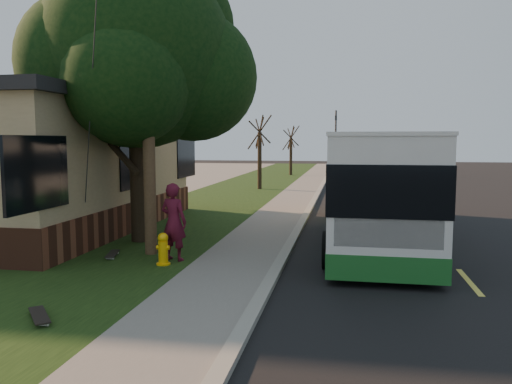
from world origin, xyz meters
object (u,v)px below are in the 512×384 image
at_px(skateboarder, 174,222).
at_px(distant_car, 369,171).
at_px(transit_bus, 373,183).
at_px(fire_hydrant, 163,249).
at_px(bare_tree_far, 291,151).
at_px(dumpster, 138,193).
at_px(utility_pole, 147,68).
at_px(skateboard_main, 112,254).
at_px(bare_tree_near, 260,153).
at_px(traffic_signal, 336,137).
at_px(leafy_tree, 140,58).
at_px(skateboard_spare, 39,316).

relative_size(skateboarder, distant_car, 0.42).
xyz_separation_m(transit_bus, skateboarder, (-4.78, -4.23, -0.64)).
xyz_separation_m(fire_hydrant, distant_car, (5.66, 24.91, 0.30)).
bearing_deg(bare_tree_far, dumpster, -101.06).
distance_m(bare_tree_far, distant_car, 8.02).
xyz_separation_m(utility_pole, skateboard_main, (-0.81, -0.45, -4.50)).
height_order(fire_hydrant, bare_tree_near, bare_tree_near).
bearing_deg(dumpster, skateboard_main, -70.37).
bearing_deg(utility_pole, traffic_signal, 83.42).
distance_m(traffic_signal, transit_bus, 29.41).
distance_m(utility_pole, leafy_tree, 1.94).
relative_size(skateboard_main, distant_car, 0.20).
relative_size(utility_pole, dumpster, 5.21).
bearing_deg(leafy_tree, bare_tree_far, 87.55).
xyz_separation_m(bare_tree_near, skateboard_spare, (0.23, -21.68, -2.02)).
distance_m(bare_tree_near, skateboarder, 17.61).
bearing_deg(leafy_tree, bare_tree_near, 87.50).
relative_size(fire_hydrant, transit_bus, 0.07).
bearing_deg(leafy_tree, utility_pole, -62.40).
bearing_deg(utility_pole, leafy_tree, 117.60).
bearing_deg(transit_bus, leafy_tree, -162.48).
relative_size(bare_tree_near, skateboard_spare, 5.18).
bearing_deg(traffic_signal, bare_tree_far, -131.19).
height_order(bare_tree_near, traffic_signal, traffic_signal).
bearing_deg(traffic_signal, skateboarder, -95.11).
bearing_deg(bare_tree_far, skateboarder, -89.03).
xyz_separation_m(traffic_signal, skateboarder, (-3.00, -33.54, -2.18)).
xyz_separation_m(leafy_tree, skateboard_main, (0.06, -2.11, -5.04)).
height_order(skateboard_main, distant_car, distant_car).
height_order(skateboarder, distant_car, skateboarder).
distance_m(bare_tree_near, skateboard_spare, 21.78).
bearing_deg(dumpster, bare_tree_near, 68.24).
xyz_separation_m(skateboard_main, skateboard_spare, (0.84, -4.22, 0.00)).
xyz_separation_m(leafy_tree, traffic_signal, (4.67, 31.35, -2.00)).
height_order(leafy_tree, skateboard_main, leafy_tree).
bearing_deg(skateboard_spare, transit_bus, 56.44).
xyz_separation_m(utility_pole, skateboarder, (0.81, -0.54, -3.64)).
xyz_separation_m(utility_pole, distant_car, (6.37, 23.92, -3.89)).
bearing_deg(skateboard_main, distant_car, 73.59).
height_order(leafy_tree, distant_car, leafy_tree).
xyz_separation_m(bare_tree_near, bare_tree_far, (0.50, 12.00, -0.15)).
bearing_deg(skateboarder, distant_car, -88.19).
height_order(utility_pole, transit_bus, utility_pole).
bearing_deg(distant_car, utility_pole, -108.45).
distance_m(bare_tree_near, dumpster, 9.86).
bearing_deg(fire_hydrant, skateboard_spare, -100.31).
bearing_deg(skateboard_main, utility_pole, 29.31).
distance_m(bare_tree_far, skateboarder, 29.57).
bearing_deg(skateboard_spare, skateboard_main, 101.30).
bearing_deg(bare_tree_near, transit_bus, -66.53).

